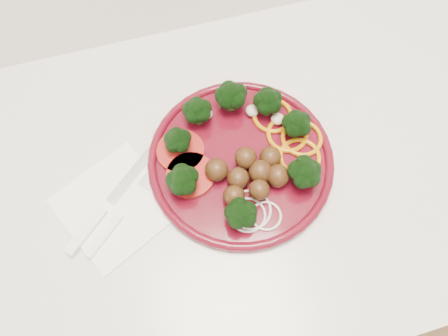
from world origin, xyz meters
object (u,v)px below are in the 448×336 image
object	(u,v)px
knife	(101,213)
fork	(113,224)
napkin	(116,205)
plate	(241,156)

from	to	relation	value
knife	fork	world-z (taller)	knife
knife	fork	xyz separation A→B (m)	(0.01, -0.02, -0.00)
napkin	fork	size ratio (longest dim) A/B	1.06
plate	napkin	size ratio (longest dim) A/B	1.91
plate	napkin	bearing A→B (deg)	-174.37
knife	plate	bearing A→B (deg)	-33.84
plate	knife	world-z (taller)	plate
napkin	plate	bearing A→B (deg)	5.63
plate	napkin	xyz separation A→B (m)	(-0.20, -0.02, -0.02)
fork	napkin	bearing A→B (deg)	33.31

